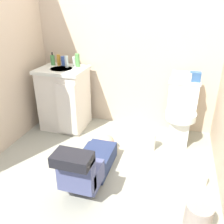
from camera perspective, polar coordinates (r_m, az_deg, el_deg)
ground_plane at (r=2.70m, az=-2.02°, el=-11.69°), size 2.84×2.90×0.04m
wall_back at (r=3.14m, az=3.53°, el=17.80°), size 2.50×0.08×2.40m
toilet at (r=2.98m, az=16.12°, el=-0.28°), size 0.36×0.46×0.75m
vanity_cabinet at (r=3.25m, az=-11.24°, el=3.34°), size 0.60×0.53×0.82m
faucet at (r=3.24m, az=-10.80°, el=11.71°), size 0.02×0.02×0.10m
person_plumber at (r=2.36m, az=-5.28°, el=-12.02°), size 0.39×1.06×0.52m
tissue_box at (r=2.92m, az=16.29°, el=8.26°), size 0.22×0.11×0.10m
toiletry_bag at (r=2.92m, az=19.25°, el=7.99°), size 0.12×0.09×0.11m
soap_dispenser at (r=3.31m, az=-13.99°, el=12.00°), size 0.06×0.06×0.17m
bottle_amber at (r=3.27m, az=-12.61°, el=12.03°), size 0.05×0.05×0.14m
bottle_blue at (r=3.25m, az=-11.56°, el=11.88°), size 0.06×0.06×0.12m
bottle_clear at (r=3.14m, az=-10.81°, el=11.73°), size 0.04×0.04×0.15m
bottle_white at (r=3.20m, az=-9.01°, el=11.85°), size 0.04×0.04×0.12m
bottle_green at (r=3.14m, az=-8.23°, el=12.12°), size 0.06×0.06×0.17m
trash_can at (r=2.04m, az=19.80°, el=-22.79°), size 0.20×0.20×0.25m
paper_towel_roll at (r=2.83m, az=9.23°, el=-6.95°), size 0.11×0.11×0.22m
toilet_paper_roll at (r=2.51m, az=20.55°, el=-14.85°), size 0.11×0.11×0.10m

